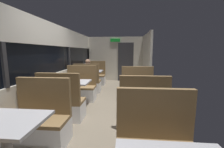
{
  "coord_description": "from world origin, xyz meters",
  "views": [
    {
      "loc": [
        0.52,
        -3.61,
        1.55
      ],
      "look_at": [
        0.08,
        1.34,
        0.78
      ],
      "focal_mm": 23.62,
      "sensor_mm": 36.0,
      "label": 1
    }
  ],
  "objects_px": {
    "dining_table_far_window": "(92,73)",
    "coffee_cup_secondary": "(79,79)",
    "dining_table_mid_window": "(73,85)",
    "bench_far_window_facing_end": "(88,84)",
    "bench_mid_window_facing_end": "(63,105)",
    "dining_table_rear_aisle": "(140,88)",
    "bench_near_window_facing_entry": "(41,124)",
    "bench_mid_window_facing_entry": "(81,90)",
    "dining_table_near_window": "(6,128)",
    "seated_passenger": "(88,78)",
    "coffee_cup_primary": "(91,70)",
    "bench_rear_aisle_facing_entry": "(137,93)",
    "bench_rear_aisle_facing_end": "(143,112)",
    "bench_far_window_facing_entry": "(95,77)"
  },
  "relations": [
    {
      "from": "dining_table_mid_window",
      "to": "bench_far_window_facing_entry",
      "type": "bearing_deg",
      "value": 90.0
    },
    {
      "from": "dining_table_near_window",
      "to": "bench_mid_window_facing_entry",
      "type": "height_order",
      "value": "bench_mid_window_facing_entry"
    },
    {
      "from": "dining_table_rear_aisle",
      "to": "dining_table_far_window",
      "type": "bearing_deg",
      "value": 125.77
    },
    {
      "from": "dining_table_mid_window",
      "to": "dining_table_far_window",
      "type": "height_order",
      "value": "same"
    },
    {
      "from": "dining_table_far_window",
      "to": "dining_table_mid_window",
      "type": "bearing_deg",
      "value": -90.0
    },
    {
      "from": "dining_table_mid_window",
      "to": "seated_passenger",
      "type": "distance_m",
      "value": 1.66
    },
    {
      "from": "bench_mid_window_facing_entry",
      "to": "bench_near_window_facing_entry",
      "type": "bearing_deg",
      "value": -90.0
    },
    {
      "from": "bench_mid_window_facing_entry",
      "to": "dining_table_rear_aisle",
      "type": "relative_size",
      "value": 1.22
    },
    {
      "from": "bench_near_window_facing_entry",
      "to": "bench_mid_window_facing_entry",
      "type": "relative_size",
      "value": 1.0
    },
    {
      "from": "bench_far_window_facing_entry",
      "to": "dining_table_mid_window",
      "type": "bearing_deg",
      "value": -90.0
    },
    {
      "from": "bench_mid_window_facing_entry",
      "to": "seated_passenger",
      "type": "distance_m",
      "value": 0.98
    },
    {
      "from": "coffee_cup_primary",
      "to": "bench_far_window_facing_end",
      "type": "bearing_deg",
      "value": -87.2
    },
    {
      "from": "dining_table_far_window",
      "to": "dining_table_rear_aisle",
      "type": "xyz_separation_m",
      "value": [
        1.79,
        -2.48,
        0.0
      ]
    },
    {
      "from": "bench_rear_aisle_facing_end",
      "to": "coffee_cup_primary",
      "type": "xyz_separation_m",
      "value": [
        -1.82,
        3.18,
        0.46
      ]
    },
    {
      "from": "dining_table_near_window",
      "to": "dining_table_mid_window",
      "type": "height_order",
      "value": "same"
    },
    {
      "from": "bench_rear_aisle_facing_entry",
      "to": "seated_passenger",
      "type": "relative_size",
      "value": 0.87
    },
    {
      "from": "seated_passenger",
      "to": "dining_table_rear_aisle",
      "type": "bearing_deg",
      "value": -46.05
    },
    {
      "from": "bench_far_window_facing_end",
      "to": "bench_rear_aisle_facing_end",
      "type": "xyz_separation_m",
      "value": [
        1.79,
        -2.48,
        0.0
      ]
    },
    {
      "from": "bench_far_window_facing_entry",
      "to": "coffee_cup_primary",
      "type": "xyz_separation_m",
      "value": [
        -0.03,
        -0.7,
        0.46
      ]
    },
    {
      "from": "dining_table_far_window",
      "to": "dining_table_rear_aisle",
      "type": "distance_m",
      "value": 3.06
    },
    {
      "from": "dining_table_near_window",
      "to": "dining_table_rear_aisle",
      "type": "distance_m",
      "value": 2.75
    },
    {
      "from": "bench_mid_window_facing_end",
      "to": "dining_table_rear_aisle",
      "type": "height_order",
      "value": "bench_mid_window_facing_end"
    },
    {
      "from": "dining_table_mid_window",
      "to": "bench_far_window_facing_end",
      "type": "distance_m",
      "value": 1.62
    },
    {
      "from": "dining_table_far_window",
      "to": "bench_far_window_facing_entry",
      "type": "height_order",
      "value": "bench_far_window_facing_entry"
    },
    {
      "from": "dining_table_mid_window",
      "to": "bench_mid_window_facing_entry",
      "type": "xyz_separation_m",
      "value": [
        0.0,
        0.7,
        -0.31
      ]
    },
    {
      "from": "dining_table_mid_window",
      "to": "coffee_cup_secondary",
      "type": "xyz_separation_m",
      "value": [
        0.13,
        0.14,
        0.15
      ]
    },
    {
      "from": "dining_table_mid_window",
      "to": "bench_mid_window_facing_entry",
      "type": "relative_size",
      "value": 0.82
    },
    {
      "from": "bench_near_window_facing_entry",
      "to": "bench_far_window_facing_entry",
      "type": "distance_m",
      "value": 4.57
    },
    {
      "from": "bench_mid_window_facing_entry",
      "to": "coffee_cup_secondary",
      "type": "bearing_deg",
      "value": -76.89
    },
    {
      "from": "dining_table_far_window",
      "to": "bench_near_window_facing_entry",
      "type": "bearing_deg",
      "value": -90.0
    },
    {
      "from": "dining_table_far_window",
      "to": "bench_far_window_facing_end",
      "type": "height_order",
      "value": "bench_far_window_facing_end"
    },
    {
      "from": "bench_far_window_facing_end",
      "to": "bench_far_window_facing_entry",
      "type": "distance_m",
      "value": 1.4
    },
    {
      "from": "dining_table_far_window",
      "to": "coffee_cup_secondary",
      "type": "distance_m",
      "value": 2.15
    },
    {
      "from": "dining_table_far_window",
      "to": "dining_table_rear_aisle",
      "type": "height_order",
      "value": "same"
    },
    {
      "from": "bench_rear_aisle_facing_entry",
      "to": "bench_rear_aisle_facing_end",
      "type": "bearing_deg",
      "value": -90.0
    },
    {
      "from": "bench_rear_aisle_facing_entry",
      "to": "coffee_cup_primary",
      "type": "height_order",
      "value": "bench_rear_aisle_facing_entry"
    },
    {
      "from": "bench_mid_window_facing_end",
      "to": "dining_table_rear_aisle",
      "type": "xyz_separation_m",
      "value": [
        1.79,
        0.5,
        0.31
      ]
    },
    {
      "from": "bench_rear_aisle_facing_end",
      "to": "bench_rear_aisle_facing_entry",
      "type": "relative_size",
      "value": 1.0
    },
    {
      "from": "dining_table_far_window",
      "to": "bench_far_window_facing_entry",
      "type": "relative_size",
      "value": 0.82
    },
    {
      "from": "bench_near_window_facing_entry",
      "to": "bench_mid_window_facing_end",
      "type": "distance_m",
      "value": 0.89
    },
    {
      "from": "dining_table_rear_aisle",
      "to": "seated_passenger",
      "type": "distance_m",
      "value": 2.58
    },
    {
      "from": "bench_mid_window_facing_end",
      "to": "bench_rear_aisle_facing_end",
      "type": "height_order",
      "value": "same"
    },
    {
      "from": "bench_mid_window_facing_end",
      "to": "bench_far_window_facing_entry",
      "type": "bearing_deg",
      "value": 90.0
    },
    {
      "from": "bench_near_window_facing_entry",
      "to": "bench_far_window_facing_end",
      "type": "relative_size",
      "value": 1.0
    },
    {
      "from": "coffee_cup_secondary",
      "to": "bench_rear_aisle_facing_entry",
      "type": "bearing_deg",
      "value": 12.18
    },
    {
      "from": "bench_far_window_facing_end",
      "to": "coffee_cup_secondary",
      "type": "xyz_separation_m",
      "value": [
        0.13,
        -1.44,
        0.46
      ]
    },
    {
      "from": "bench_far_window_facing_entry",
      "to": "bench_rear_aisle_facing_entry",
      "type": "xyz_separation_m",
      "value": [
        1.79,
        -2.48,
        0.0
      ]
    },
    {
      "from": "seated_passenger",
      "to": "bench_near_window_facing_entry",
      "type": "bearing_deg",
      "value": -90.0
    },
    {
      "from": "dining_table_far_window",
      "to": "bench_rear_aisle_facing_end",
      "type": "xyz_separation_m",
      "value": [
        1.79,
        -3.18,
        -0.31
      ]
    },
    {
      "from": "dining_table_far_window",
      "to": "coffee_cup_primary",
      "type": "distance_m",
      "value": 0.15
    }
  ]
}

